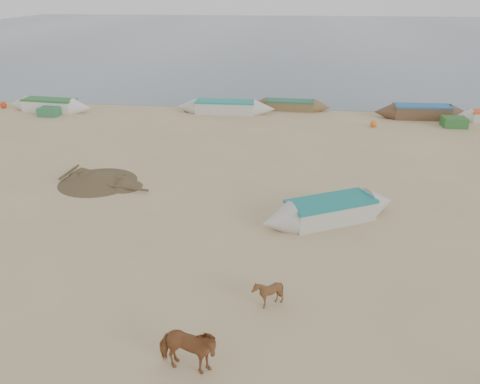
% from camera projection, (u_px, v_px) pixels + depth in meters
% --- Properties ---
extents(ground, '(140.00, 140.00, 0.00)m').
position_uv_depth(ground, '(227.00, 268.00, 15.58)').
color(ground, tan).
rests_on(ground, ground).
extents(sea, '(160.00, 160.00, 0.00)m').
position_uv_depth(sea, '(285.00, 34.00, 90.08)').
color(sea, slate).
rests_on(sea, ground).
extents(cow_adult, '(1.67, 0.93, 1.34)m').
position_uv_depth(cow_adult, '(187.00, 350.00, 11.13)').
color(cow_adult, brown).
rests_on(cow_adult, ground).
extents(calf_front, '(0.93, 0.85, 0.92)m').
position_uv_depth(calf_front, '(268.00, 293.00, 13.55)').
color(calf_front, brown).
rests_on(calf_front, ground).
extents(near_canoe, '(5.89, 3.97, 0.89)m').
position_uv_depth(near_canoe, '(330.00, 210.00, 18.54)').
color(near_canoe, beige).
rests_on(near_canoe, ground).
extents(debris_pile, '(4.62, 4.62, 0.51)m').
position_uv_depth(debris_pile, '(97.00, 177.00, 22.25)').
color(debris_pile, brown).
rests_on(debris_pile, ground).
extents(waterline_canoes, '(58.24, 4.08, 0.98)m').
position_uv_depth(waterline_canoes, '(272.00, 108.00, 34.03)').
color(waterline_canoes, brown).
rests_on(waterline_canoes, ground).
extents(beach_clutter, '(41.96, 3.82, 0.64)m').
position_uv_depth(beach_clutter, '(311.00, 116.00, 32.55)').
color(beach_clutter, '#33714A').
rests_on(beach_clutter, ground).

